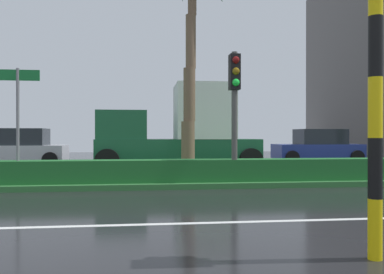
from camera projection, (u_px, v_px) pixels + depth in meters
name	position (u px, v px, depth m)	size (l,w,h in m)	color
ground_plane	(28.00, 181.00, 12.99)	(90.00, 42.00, 0.10)	black
median_strip	(18.00, 181.00, 12.00)	(85.50, 4.00, 0.15)	#2D6B33
median_hedge	(2.00, 172.00, 10.61)	(76.50, 0.70, 0.60)	#1E6028
traffic_signal_median_right	(235.00, 92.00, 11.06)	(0.28, 0.43, 3.53)	#4C4C47
street_name_sign	(18.00, 110.00, 10.55)	(1.10, 0.08, 3.00)	slate
traffic_signal_foreground	(375.00, 9.00, 4.67)	(0.28, 0.43, 4.17)	yellow
car_in_traffic_second	(18.00, 148.00, 18.53)	(4.30, 2.02, 1.72)	silver
box_truck_lead	(180.00, 132.00, 16.47)	(6.40, 2.64, 3.46)	#195133
car_in_traffic_third	(318.00, 147.00, 20.66)	(4.30, 2.02, 1.72)	navy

